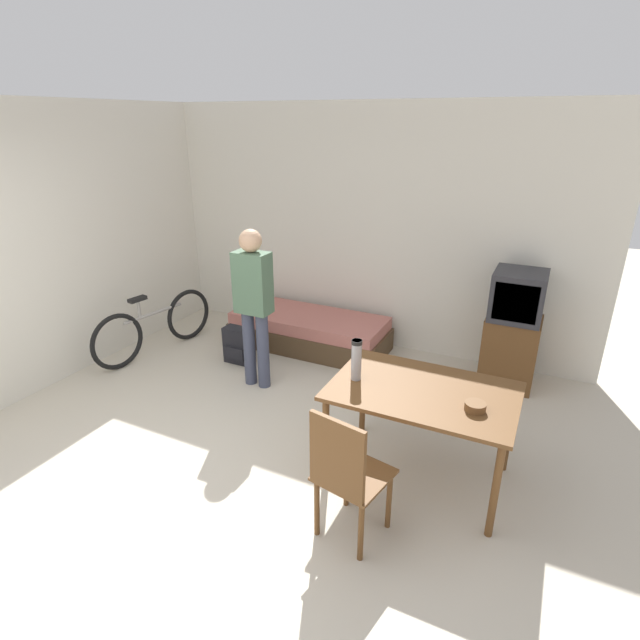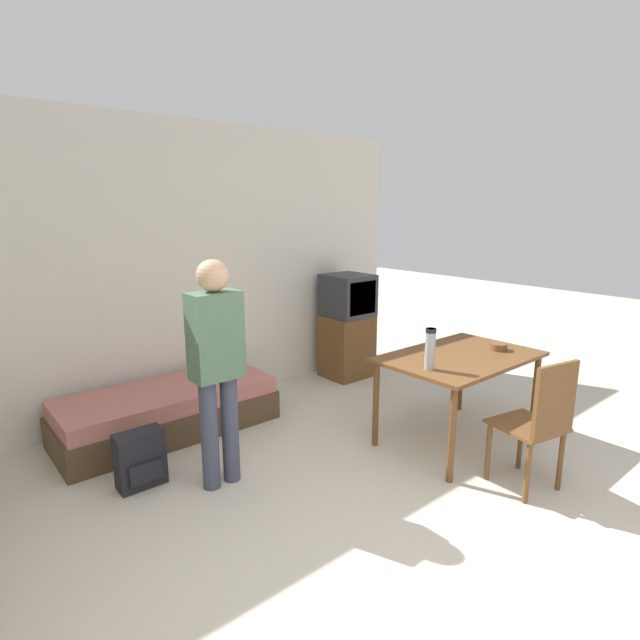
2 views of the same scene
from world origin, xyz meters
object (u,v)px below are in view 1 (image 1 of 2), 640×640
at_px(bicycle, 155,326).
at_px(thermos_flask, 356,358).
at_px(tv, 513,329).
at_px(dining_table, 422,399).
at_px(daybed, 309,331).
at_px(mate_bowl, 475,407).
at_px(person_standing, 253,299).
at_px(backpack, 239,346).
at_px(wooden_chair, 346,472).

height_order(bicycle, thermos_flask, thermos_flask).
bearing_deg(tv, dining_table, -103.28).
bearing_deg(bicycle, thermos_flask, -17.00).
height_order(daybed, thermos_flask, thermos_flask).
xyz_separation_m(tv, mate_bowl, (-0.05, -1.91, 0.18)).
height_order(bicycle, person_standing, person_standing).
distance_m(mate_bowl, backpack, 2.94).
bearing_deg(wooden_chair, bicycle, 152.29).
relative_size(dining_table, person_standing, 0.81).
bearing_deg(dining_table, mate_bowl, -17.61).
xyz_separation_m(daybed, tv, (2.20, 0.09, 0.40)).
height_order(tv, wooden_chair, tv).
bearing_deg(wooden_chair, backpack, 138.64).
distance_m(person_standing, thermos_flask, 1.54).
bearing_deg(thermos_flask, bicycle, 163.00).
bearing_deg(daybed, bicycle, -148.90).
relative_size(thermos_flask, mate_bowl, 2.26).
xyz_separation_m(bicycle, person_standing, (1.45, -0.13, 0.60)).
distance_m(daybed, thermos_flask, 2.30).
bearing_deg(backpack, dining_table, -23.43).
height_order(daybed, bicycle, bicycle).
relative_size(person_standing, thermos_flask, 5.11).
height_order(daybed, dining_table, dining_table).
bearing_deg(mate_bowl, thermos_flask, 176.51).
bearing_deg(backpack, daybed, 54.36).
relative_size(tv, dining_table, 0.91).
height_order(dining_table, backpack, dining_table).
bearing_deg(person_standing, mate_bowl, -19.41).
relative_size(dining_table, thermos_flask, 4.15).
distance_m(tv, wooden_chair, 2.69).
height_order(dining_table, mate_bowl, mate_bowl).
distance_m(tv, backpack, 2.85).
relative_size(daybed, wooden_chair, 1.93).
height_order(bicycle, backpack, bicycle).
distance_m(wooden_chair, bicycle, 3.45).
xyz_separation_m(wooden_chair, thermos_flask, (-0.24, 0.74, 0.39)).
relative_size(wooden_chair, thermos_flask, 3.04).
bearing_deg(thermos_flask, daybed, 126.22).
relative_size(thermos_flask, backpack, 0.77).
bearing_deg(wooden_chair, mate_bowl, 48.18).
xyz_separation_m(tv, wooden_chair, (-0.67, -2.60, -0.07)).
bearing_deg(person_standing, daybed, 86.75).
xyz_separation_m(dining_table, wooden_chair, (-0.24, -0.81, -0.14)).
relative_size(tv, thermos_flask, 3.80).
height_order(tv, backpack, tv).
distance_m(wooden_chair, backpack, 2.74).
distance_m(wooden_chair, thermos_flask, 0.87).
relative_size(tv, wooden_chair, 1.25).
distance_m(tv, bicycle, 3.85).
xyz_separation_m(daybed, dining_table, (1.78, -1.70, 0.47)).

